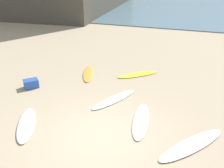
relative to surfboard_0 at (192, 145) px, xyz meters
The scene contains 9 objects.
ground_plane 2.72m from the surfboard_0, 169.98° to the right, with size 120.00×120.00×0.00m, color tan.
ocean_water 35.44m from the surfboard_0, 94.34° to the left, with size 120.00×40.00×0.08m, color slate.
surfboard_0 is the anchor object (origin of this frame).
surfboard_1 6.42m from the surfboard_0, 143.05° to the left, with size 0.50×2.12×0.06m, color orange.
surfboard_2 1.85m from the surfboard_0, 157.06° to the left, with size 0.53×2.24×0.07m, color silver.
surfboard_3 3.55m from the surfboard_0, 149.48° to the left, with size 0.48×2.26×0.07m, color white.
surfboard_4 5.26m from the surfboard_0, behind, with size 0.55×2.08×0.08m, color white.
surfboard_5 5.36m from the surfboard_0, 121.24° to the left, with size 0.50×2.17×0.06m, color yellow.
beach_cooler 7.03m from the surfboard_0, 166.31° to the left, with size 0.60×0.43×0.36m, color #2D56B2.
Camera 1 is at (2.38, -5.59, 4.63)m, focal length 38.71 mm.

